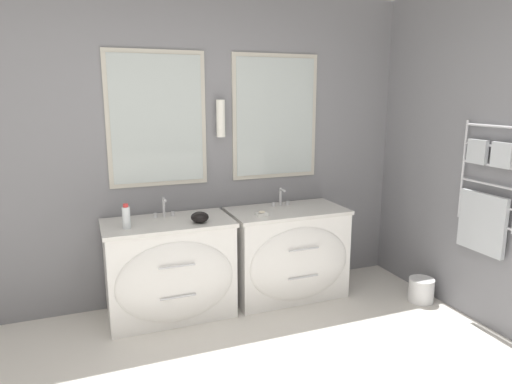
{
  "coord_description": "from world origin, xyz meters",
  "views": [
    {
      "loc": [
        -0.71,
        -1.7,
        1.76
      ],
      "look_at": [
        0.51,
        1.42,
        1.03
      ],
      "focal_mm": 32.0,
      "sensor_mm": 36.0,
      "label": 1
    }
  ],
  "objects": [
    {
      "name": "wall_back",
      "position": [
        0.02,
        2.06,
        1.31
      ],
      "size": [
        5.82,
        0.15,
        2.6
      ],
      "color": "slate",
      "rests_on": "ground_plane"
    },
    {
      "name": "wall_right",
      "position": [
        2.14,
        0.91,
        1.29
      ],
      "size": [
        0.13,
        4.05,
        2.6
      ],
      "color": "slate",
      "rests_on": "ground_plane"
    },
    {
      "name": "vanity_left",
      "position": [
        -0.11,
        1.71,
        0.4
      ],
      "size": [
        1.0,
        0.61,
        0.78
      ],
      "color": "white",
      "rests_on": "ground_plane"
    },
    {
      "name": "vanity_right",
      "position": [
        0.92,
        1.71,
        0.4
      ],
      "size": [
        1.0,
        0.61,
        0.78
      ],
      "color": "white",
      "rests_on": "ground_plane"
    },
    {
      "name": "faucet_left",
      "position": [
        -0.11,
        1.88,
        0.86
      ],
      "size": [
        0.17,
        0.1,
        0.16
      ],
      "color": "silver",
      "rests_on": "vanity_left"
    },
    {
      "name": "faucet_right",
      "position": [
        0.92,
        1.88,
        0.86
      ],
      "size": [
        0.17,
        0.1,
        0.16
      ],
      "color": "silver",
      "rests_on": "vanity_right"
    },
    {
      "name": "toiletry_bottle",
      "position": [
        -0.43,
        1.66,
        0.87
      ],
      "size": [
        0.06,
        0.06,
        0.19
      ],
      "color": "silver",
      "rests_on": "vanity_left"
    },
    {
      "name": "amenity_bowl",
      "position": [
        0.12,
        1.62,
        0.83
      ],
      "size": [
        0.14,
        0.14,
        0.08
      ],
      "color": "black",
      "rests_on": "vanity_left"
    },
    {
      "name": "soap_dish",
      "position": [
        0.63,
        1.62,
        0.8
      ],
      "size": [
        0.1,
        0.07,
        0.04
      ],
      "color": "white",
      "rests_on": "vanity_right"
    },
    {
      "name": "waste_bin",
      "position": [
        1.94,
        1.19,
        0.11
      ],
      "size": [
        0.22,
        0.22,
        0.2
      ],
      "color": "silver",
      "rests_on": "ground_plane"
    }
  ]
}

